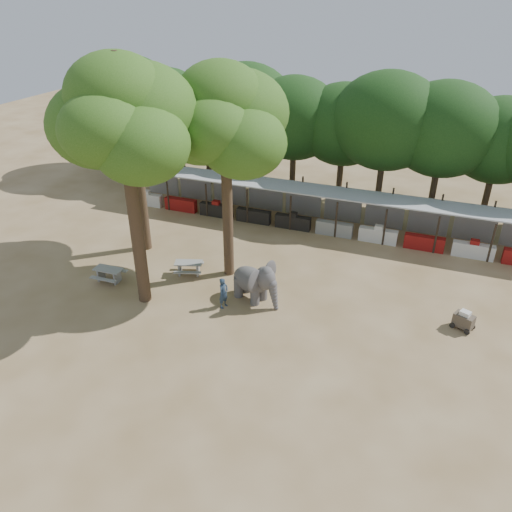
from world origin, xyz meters
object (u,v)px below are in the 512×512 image
(handler, at_px, (224,293))
(cart_front, at_px, (464,320))
(picnic_table_near, at_px, (109,273))
(yard_tree_center, at_px, (123,119))
(yard_tree_left, at_px, (131,113))
(elephant, at_px, (256,281))
(picnic_table_far, at_px, (189,266))
(yard_tree_back, at_px, (224,120))

(handler, distance_m, cart_front, 11.55)
(picnic_table_near, bearing_deg, yard_tree_center, -15.93)
(yard_tree_center, bearing_deg, handler, 8.71)
(yard_tree_left, distance_m, elephant, 11.51)
(elephant, xyz_separation_m, handler, (-1.27, -1.17, -0.29))
(handler, height_order, picnic_table_far, handler)
(cart_front, bearing_deg, yard_tree_back, -160.44)
(elephant, xyz_separation_m, cart_front, (10.03, 1.21, -0.62))
(yard_tree_left, xyz_separation_m, yard_tree_center, (3.00, -5.00, 1.01))
(yard_tree_back, bearing_deg, handler, -69.92)
(handler, distance_m, picnic_table_near, 6.90)
(picnic_table_near, bearing_deg, handler, -1.95)
(yard_tree_center, relative_size, elephant, 4.05)
(yard_tree_center, relative_size, cart_front, 10.23)
(yard_tree_center, distance_m, picnic_table_near, 9.12)
(yard_tree_back, height_order, elephant, yard_tree_back)
(elephant, height_order, picnic_table_near, elephant)
(yard_tree_left, distance_m, yard_tree_back, 6.09)
(yard_tree_left, height_order, handler, yard_tree_left)
(yard_tree_center, height_order, handler, yard_tree_center)
(yard_tree_center, bearing_deg, picnic_table_far, 69.78)
(yard_tree_back, bearing_deg, yard_tree_center, -126.86)
(yard_tree_center, bearing_deg, cart_front, 11.06)
(yard_tree_back, xyz_separation_m, elephant, (2.49, -2.18, -7.44))
(yard_tree_left, height_order, yard_tree_center, yard_tree_center)
(yard_tree_back, relative_size, elephant, 3.82)
(yard_tree_back, xyz_separation_m, cart_front, (12.52, -0.97, -8.06))
(elephant, distance_m, picnic_table_near, 8.26)
(handler, height_order, cart_front, handler)
(yard_tree_back, distance_m, cart_front, 14.93)
(yard_tree_center, distance_m, elephant, 9.96)
(elephant, bearing_deg, yard_tree_back, 158.39)
(yard_tree_center, xyz_separation_m, yard_tree_back, (3.00, 4.00, -0.67))
(elephant, bearing_deg, picnic_table_near, -152.43)
(cart_front, bearing_deg, yard_tree_left, -162.09)
(picnic_table_far, bearing_deg, elephant, -32.52)
(yard_tree_back, distance_m, picnic_table_far, 8.34)
(yard_tree_left, bearing_deg, elephant, -20.53)
(yard_tree_left, relative_size, picnic_table_near, 6.91)
(yard_tree_center, relative_size, yard_tree_back, 1.06)
(handler, bearing_deg, yard_tree_left, 73.53)
(cart_front, bearing_deg, elephant, -149.13)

